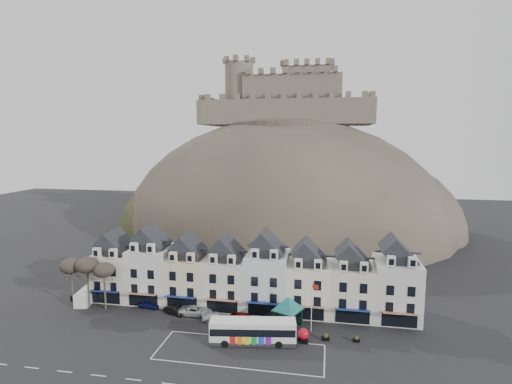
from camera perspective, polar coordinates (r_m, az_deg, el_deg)
ground at (r=56.30m, az=-4.70°, el=-22.25°), size 300.00×300.00×0.00m
coach_bay_markings at (r=56.93m, az=-2.25°, el=-21.86°), size 22.00×7.50×0.01m
townhouse_terrace at (r=68.22m, az=-1.07°, el=-11.81°), size 54.40×9.35×11.80m
castle_hill at (r=119.89m, az=4.53°, el=-5.82°), size 100.00×76.00×68.00m
castle at (r=124.20m, az=4.72°, el=13.27°), size 50.20×22.20×22.00m
tree_left_far at (r=74.31m, az=-24.94°, el=-9.60°), size 3.61×3.61×8.24m
tree_left_mid at (r=72.56m, az=-22.99°, el=-9.62°), size 3.78×3.78×8.64m
tree_left_near at (r=71.20m, az=-20.91°, el=-10.42°), size 3.43×3.43×7.84m
bus at (r=58.09m, az=-0.45°, el=-19.16°), size 12.06×4.47×3.33m
bus_shelter at (r=61.84m, az=4.58°, el=-15.58°), size 6.78×6.78×4.72m
red_buoy at (r=59.12m, az=6.75°, el=-19.62°), size 1.58×1.58×1.95m
flagpole at (r=60.59m, az=8.02°, el=-15.52°), size 1.02×0.44×7.47m
white_van at (r=76.49m, az=-23.08°, el=-13.56°), size 3.00×5.31×2.29m
planter_west at (r=60.16m, az=9.90°, el=-19.71°), size 1.09×0.73×1.04m
planter_east at (r=60.61m, az=14.14°, el=-19.69°), size 0.97×0.63×0.89m
car_navy at (r=71.25m, az=-15.05°, el=-15.26°), size 3.70×1.78×1.22m
car_black at (r=68.04m, az=-11.47°, el=-16.24°), size 4.18×2.69×1.30m
car_silver at (r=67.14m, az=-8.64°, el=-16.42°), size 5.47×2.99×1.48m
car_white at (r=65.02m, az=-5.72°, el=-17.30°), size 4.69×2.73×1.28m
car_maroon at (r=63.96m, az=-1.66°, el=-17.57°), size 4.88×2.71×1.57m
car_charcoal at (r=65.47m, az=3.48°, el=-17.08°), size 4.10×1.85×1.31m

